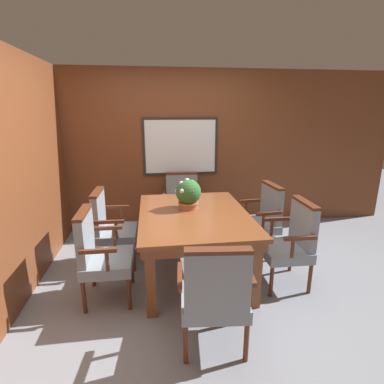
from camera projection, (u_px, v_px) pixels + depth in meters
The scene contains 11 objects.
ground_plane at pixel (190, 285), 3.29m from camera, with size 14.00×14.00×0.00m, color gray.
wall_back at pixel (175, 151), 4.65m from camera, with size 7.20×0.08×2.45m.
wall_left at pixel (7, 181), 2.74m from camera, with size 0.06×7.20×2.45m.
dining_table at pixel (194, 221), 3.36m from camera, with size 1.20×1.60×0.75m.
chair_left_far at pixel (110, 225), 3.62m from camera, with size 0.49×0.58×0.94m.
chair_head_near at pixel (215, 294), 2.28m from camera, with size 0.60×0.53×0.94m.
chair_head_far at pixel (182, 202), 4.52m from camera, with size 0.59×0.51×0.94m.
chair_left_near at pixel (100, 252), 2.94m from camera, with size 0.48×0.57×0.94m.
chair_right_near at pixel (291, 240), 3.21m from camera, with size 0.49×0.58×0.94m.
chair_right_far at pixel (262, 217), 3.90m from camera, with size 0.52×0.60×0.94m.
potted_plant at pixel (188, 194), 3.45m from camera, with size 0.30×0.29×0.35m.
Camera 1 is at (-0.37, -2.87, 1.86)m, focal length 28.00 mm.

